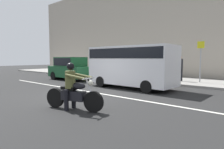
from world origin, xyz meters
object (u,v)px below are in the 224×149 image
object	(u,v)px
parked_hatchback_forest_green	(70,68)
pedestrian_bystander	(180,66)
motorcycle_with_rider_olive	(73,91)
street_sign_post	(201,58)
parked_van_white	(131,64)

from	to	relation	value
parked_hatchback_forest_green	pedestrian_bystander	xyz separation A→B (m)	(7.29, 3.81, 0.23)
parked_hatchback_forest_green	motorcycle_with_rider_olive	bearing A→B (deg)	-36.31
street_sign_post	pedestrian_bystander	size ratio (longest dim) A/B	1.55
parked_van_white	street_sign_post	size ratio (longest dim) A/B	1.88
motorcycle_with_rider_olive	parked_van_white	world-z (taller)	parked_van_white
motorcycle_with_rider_olive	pedestrian_bystander	world-z (taller)	pedestrian_bystander
parked_van_white	pedestrian_bystander	distance (m)	4.27
street_sign_post	pedestrian_bystander	world-z (taller)	street_sign_post
parked_van_white	pedestrian_bystander	bearing A→B (deg)	73.21
parked_hatchback_forest_green	parked_van_white	bearing A→B (deg)	-2.62
parked_van_white	street_sign_post	world-z (taller)	street_sign_post
motorcycle_with_rider_olive	parked_hatchback_forest_green	size ratio (longest dim) A/B	0.57
parked_van_white	parked_hatchback_forest_green	world-z (taller)	parked_van_white
parked_hatchback_forest_green	pedestrian_bystander	bearing A→B (deg)	27.60
parked_hatchback_forest_green	street_sign_post	xyz separation A→B (m)	(8.56, 3.92, 0.83)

